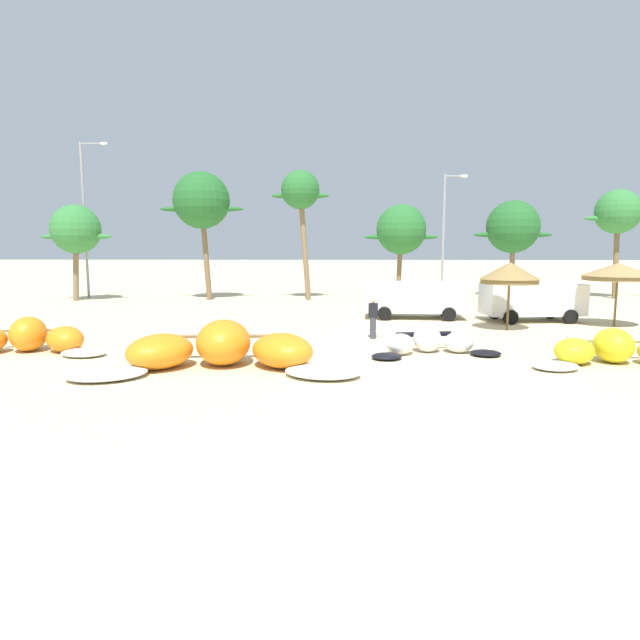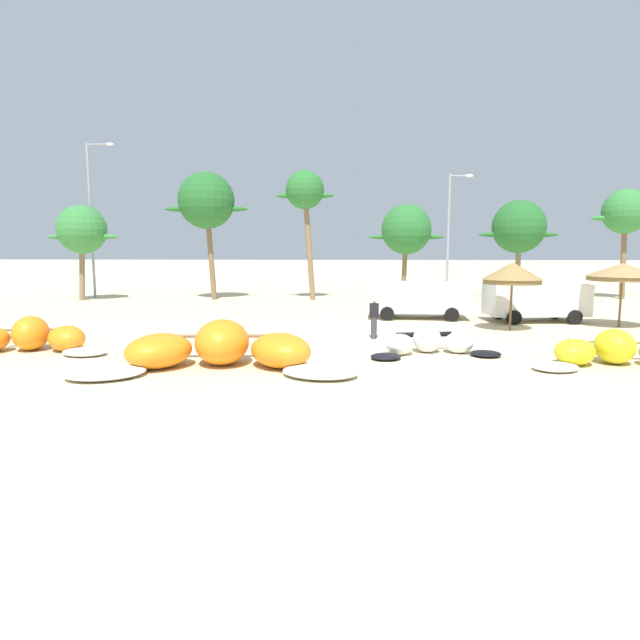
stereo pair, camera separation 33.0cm
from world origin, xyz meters
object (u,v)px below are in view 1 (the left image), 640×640
Objects in this scene: kite_left at (222,350)px; parked_van at (530,299)px; kite_far_left at (25,340)px; lamppost_west at (86,213)px; beach_umbrella_near_van at (510,273)px; person_near_kites at (373,318)px; palm_left_of_gap at (300,193)px; palm_center_right at (513,227)px; palm_left at (201,201)px; lamppost_west_center at (445,230)px; palm_right_of_gap at (618,213)px; parked_car_second at (413,297)px; kite_left_of_center at (430,343)px; beach_umbrella_middle at (618,272)px; kite_center at (617,351)px; palm_leftmost at (76,230)px; palm_center_left at (401,230)px.

parked_van is (12.81, 10.65, 0.55)m from kite_left.
kite_far_left is 21.77m from lamppost_west.
person_near_kites is at bearing -158.45° from beach_umbrella_near_van.
lamppost_west is at bearing 176.47° from palm_left_of_gap.
palm_left is at bearing -173.31° from palm_center_right.
palm_left_of_gap is 1.03× the size of lamppost_west_center.
palm_right_of_gap reaches higher than parked_van.
parked_van is 0.57× the size of lamppost_west_center.
lamppost_west is (-21.33, 10.37, 4.85)m from parked_car_second.
beach_umbrella_middle is at bearing 34.92° from kite_left_of_center.
lamppost_west_center is (-5.42, 12.13, 2.20)m from beach_umbrella_middle.
kite_center is 8.55m from person_near_kites.
palm_center_right is (29.73, 3.51, 0.27)m from palm_leftmost.
palm_right_of_gap is at bearing 35.55° from parked_car_second.
lamppost_west is (-20.64, 19.59, 5.58)m from kite_left_of_center.
lamppost_west reaches higher than lamppost_west_center.
parked_van is at bearing 56.35° from beach_umbrella_near_van.
palm_right_of_gap is at bearing 50.48° from parked_van.
person_near_kites is at bearing -99.53° from palm_center_left.
lamppost_west reaches higher than palm_right_of_gap.
parked_car_second is 0.60× the size of palm_left_of_gap.
person_near_kites is 0.24× the size of palm_center_left.
lamppost_west_center is at bearing -1.92° from lamppost_west.
palm_left is at bearing 144.31° from parked_car_second.
lamppost_west_center is (24.54, 1.21, 0.01)m from palm_leftmost.
kite_far_left is 7.51m from kite_left.
palm_left is at bearing -176.62° from palm_right_of_gap.
palm_left is 8.46m from lamppost_west.
palm_leftmost is at bearing 158.51° from parked_car_second.
beach_umbrella_near_van reaches higher than parked_van.
palm_right_of_gap is (29.90, 20.55, 5.43)m from kite_far_left.
parked_van is 9.53m from person_near_kites.
parked_van reaches higher than kite_left.
lamppost_west_center is at bearing -173.13° from palm_right_of_gap.
palm_left_of_gap is 21.80m from palm_right_of_gap.
lamppost_west reaches higher than palm_left.
kite_left_of_center is 0.68× the size of palm_center_left.
parked_van is at bearing -78.59° from lamppost_west_center.
parked_car_second is at bearing 169.86° from parked_van.
palm_left reaches higher than beach_umbrella_near_van.
palm_right_of_gap is (16.07, 20.21, 5.53)m from kite_left_of_center.
kite_left_of_center is at bearing -43.50° from lamppost_west.
kite_left_of_center is 10.33m from parked_van.
palm_left_of_gap is at bearing 141.49° from beach_umbrella_middle.
palm_left_of_gap reaches higher than parked_van.
kite_left_of_center is 0.53× the size of palm_left_of_gap.
parked_van is 0.76× the size of palm_leftmost.
kite_center is at bearing -115.94° from beach_umbrella_middle.
palm_leftmost is (-18.74, 14.60, 3.87)m from person_near_kites.
palm_center_right is (21.54, 2.53, -1.66)m from palm_left.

